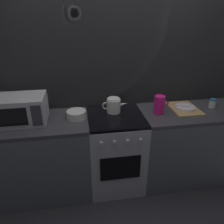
{
  "coord_description": "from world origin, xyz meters",
  "views": [
    {
      "loc": [
        -0.36,
        -1.99,
        1.89
      ],
      "look_at": [
        -0.04,
        0.0,
        0.95
      ],
      "focal_mm": 33.94,
      "sensor_mm": 36.0,
      "label": 1
    }
  ],
  "objects_px": {
    "stove_unit": "(115,151)",
    "dish_pile": "(184,108)",
    "kettle": "(114,105)",
    "pitcher": "(159,105)",
    "spice_jar": "(213,103)",
    "mixing_bowl": "(76,114)",
    "microwave": "(22,109)"
  },
  "relations": [
    {
      "from": "mixing_bowl",
      "to": "pitcher",
      "type": "bearing_deg",
      "value": -1.72
    },
    {
      "from": "kettle",
      "to": "spice_jar",
      "type": "height_order",
      "value": "kettle"
    },
    {
      "from": "kettle",
      "to": "dish_pile",
      "type": "xyz_separation_m",
      "value": [
        0.8,
        -0.07,
        -0.06
      ]
    },
    {
      "from": "mixing_bowl",
      "to": "pitcher",
      "type": "relative_size",
      "value": 1.0
    },
    {
      "from": "dish_pile",
      "to": "pitcher",
      "type": "bearing_deg",
      "value": -172.59
    },
    {
      "from": "microwave",
      "to": "kettle",
      "type": "bearing_deg",
      "value": 4.84
    },
    {
      "from": "microwave",
      "to": "spice_jar",
      "type": "height_order",
      "value": "microwave"
    },
    {
      "from": "spice_jar",
      "to": "dish_pile",
      "type": "bearing_deg",
      "value": -177.95
    },
    {
      "from": "kettle",
      "to": "dish_pile",
      "type": "height_order",
      "value": "kettle"
    },
    {
      "from": "pitcher",
      "to": "spice_jar",
      "type": "bearing_deg",
      "value": 4.63
    },
    {
      "from": "stove_unit",
      "to": "spice_jar",
      "type": "xyz_separation_m",
      "value": [
        1.14,
        0.05,
        0.5
      ]
    },
    {
      "from": "pitcher",
      "to": "dish_pile",
      "type": "height_order",
      "value": "pitcher"
    },
    {
      "from": "stove_unit",
      "to": "pitcher",
      "type": "xyz_separation_m",
      "value": [
        0.47,
        -0.0,
        0.55
      ]
    },
    {
      "from": "spice_jar",
      "to": "kettle",
      "type": "bearing_deg",
      "value": 177.35
    },
    {
      "from": "stove_unit",
      "to": "spice_jar",
      "type": "height_order",
      "value": "spice_jar"
    },
    {
      "from": "spice_jar",
      "to": "microwave",
      "type": "bearing_deg",
      "value": -179.29
    },
    {
      "from": "kettle",
      "to": "mixing_bowl",
      "type": "xyz_separation_m",
      "value": [
        -0.41,
        -0.08,
        -0.04
      ]
    },
    {
      "from": "mixing_bowl",
      "to": "pitcher",
      "type": "distance_m",
      "value": 0.89
    },
    {
      "from": "microwave",
      "to": "pitcher",
      "type": "distance_m",
      "value": 1.41
    },
    {
      "from": "dish_pile",
      "to": "spice_jar",
      "type": "xyz_separation_m",
      "value": [
        0.35,
        0.01,
        0.03
      ]
    },
    {
      "from": "dish_pile",
      "to": "microwave",
      "type": "bearing_deg",
      "value": -179.56
    },
    {
      "from": "kettle",
      "to": "dish_pile",
      "type": "bearing_deg",
      "value": -4.69
    },
    {
      "from": "dish_pile",
      "to": "spice_jar",
      "type": "bearing_deg",
      "value": 2.05
    },
    {
      "from": "stove_unit",
      "to": "mixing_bowl",
      "type": "relative_size",
      "value": 4.5
    },
    {
      "from": "stove_unit",
      "to": "pitcher",
      "type": "distance_m",
      "value": 0.73
    },
    {
      "from": "stove_unit",
      "to": "dish_pile",
      "type": "relative_size",
      "value": 2.25
    },
    {
      "from": "pitcher",
      "to": "dish_pile",
      "type": "bearing_deg",
      "value": 7.41
    },
    {
      "from": "dish_pile",
      "to": "kettle",
      "type": "bearing_deg",
      "value": 175.31
    },
    {
      "from": "microwave",
      "to": "dish_pile",
      "type": "height_order",
      "value": "microwave"
    },
    {
      "from": "microwave",
      "to": "pitcher",
      "type": "bearing_deg",
      "value": -1.16
    },
    {
      "from": "stove_unit",
      "to": "pitcher",
      "type": "bearing_deg",
      "value": -0.56
    },
    {
      "from": "mixing_bowl",
      "to": "stove_unit",
      "type": "bearing_deg",
      "value": -3.07
    }
  ]
}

